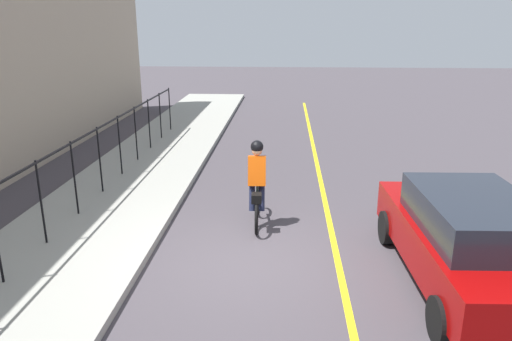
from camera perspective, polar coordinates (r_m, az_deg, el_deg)
ground_plane at (r=8.63m, az=-0.97°, el=-10.98°), size 80.00×80.00×0.00m
lane_line_centre at (r=8.67m, az=9.84°, el=-11.12°), size 36.00×0.12×0.01m
sidewalk at (r=9.47m, az=-22.23°, el=-9.18°), size 40.00×3.20×0.15m
iron_fence at (r=10.05m, az=-22.68°, el=-0.27°), size 18.59×0.04×1.60m
cyclist_lead at (r=9.82m, az=0.12°, el=-1.63°), size 1.71×0.37×1.83m
patrol_sedan at (r=8.29m, az=23.95°, el=-7.47°), size 4.47×2.06×1.58m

